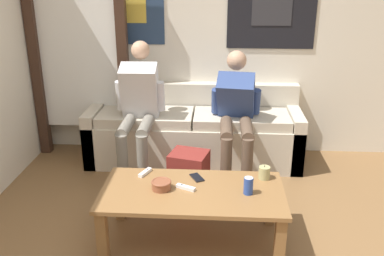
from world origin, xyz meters
name	(u,v)px	position (x,y,z in m)	size (l,w,h in m)	color
wall_back	(208,32)	(0.00, 2.35, 1.28)	(10.00, 0.07, 2.55)	silver
door_frame	(78,42)	(-1.29, 2.13, 1.20)	(1.00, 0.10, 2.15)	#382319
couch	(194,134)	(-0.13, 2.01, 0.29)	(2.15, 0.66, 0.76)	beige
coffee_table	(192,198)	(-0.05, 0.59, 0.36)	(1.29, 0.65, 0.42)	olive
person_seated_adult	(138,106)	(-0.63, 1.68, 0.68)	(0.47, 0.89, 1.25)	gray
person_seated_teen	(236,111)	(0.29, 1.71, 0.65)	(0.47, 1.03, 1.15)	brown
backpack	(188,175)	(-0.13, 1.28, 0.19)	(0.37, 0.36, 0.40)	maroon
ceramic_bowl	(161,184)	(-0.27, 0.59, 0.46)	(0.14, 0.14, 0.07)	brown
pillar_candle	(264,173)	(0.47, 0.80, 0.47)	(0.08, 0.08, 0.11)	tan
drink_can_blue	(248,186)	(0.34, 0.57, 0.49)	(0.07, 0.07, 0.12)	#28479E
game_controller_near_left	(145,172)	(-0.43, 0.82, 0.44)	(0.09, 0.15, 0.03)	white
game_controller_near_right	(186,187)	(-0.10, 0.60, 0.44)	(0.14, 0.09, 0.03)	white
cell_phone	(197,177)	(-0.03, 0.77, 0.43)	(0.12, 0.15, 0.01)	black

